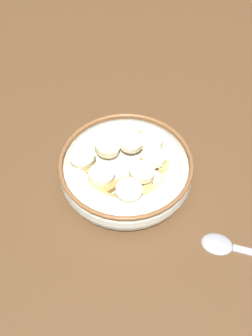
# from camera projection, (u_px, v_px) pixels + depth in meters

# --- Properties ---
(ground_plane) EXTENTS (1.36, 1.36, 0.02)m
(ground_plane) POSITION_uv_depth(u_px,v_px,m) (126.00, 185.00, 0.62)
(ground_plane) COLOR brown
(cereal_bowl) EXTENTS (0.19, 0.19, 0.06)m
(cereal_bowl) POSITION_uv_depth(u_px,v_px,m) (126.00, 169.00, 0.59)
(cereal_bowl) COLOR beige
(cereal_bowl) RESTS_ON ground_plane
(spoon) EXTENTS (0.09, 0.13, 0.01)m
(spoon) POSITION_uv_depth(u_px,v_px,m) (231.00, 246.00, 0.55)
(spoon) COLOR #A5A5AD
(spoon) RESTS_ON ground_plane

